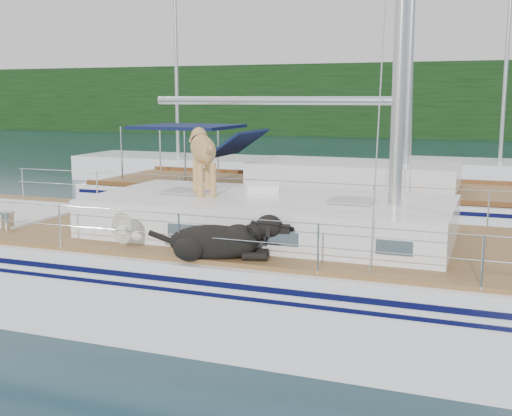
% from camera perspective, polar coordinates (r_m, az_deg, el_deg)
% --- Properties ---
extents(ground, '(120.00, 120.00, 0.00)m').
position_cam_1_polar(ground, '(10.12, -3.09, -8.98)').
color(ground, black).
rests_on(ground, ground).
extents(tree_line, '(90.00, 3.00, 6.00)m').
position_cam_1_polar(tree_line, '(53.90, 16.70, 9.14)').
color(tree_line, black).
rests_on(tree_line, ground).
extents(shore_bank, '(92.00, 1.00, 1.20)m').
position_cam_1_polar(shore_bank, '(55.16, 16.67, 6.66)').
color(shore_bank, '#595147').
rests_on(shore_bank, ground).
extents(main_sailboat, '(12.00, 3.94, 14.01)m').
position_cam_1_polar(main_sailboat, '(9.88, -2.66, -5.31)').
color(main_sailboat, white).
rests_on(main_sailboat, ground).
extents(neighbor_sailboat, '(11.00, 3.50, 13.30)m').
position_cam_1_polar(neighbor_sailboat, '(15.90, 4.81, 0.26)').
color(neighbor_sailboat, white).
rests_on(neighbor_sailboat, ground).
extents(bg_boat_west, '(8.00, 3.00, 11.65)m').
position_cam_1_polar(bg_boat_west, '(25.82, -6.91, 3.50)').
color(bg_boat_west, white).
rests_on(bg_boat_west, ground).
extents(bg_boat_center, '(7.20, 3.00, 11.65)m').
position_cam_1_polar(bg_boat_center, '(24.92, 20.79, 2.72)').
color(bg_boat_center, white).
rests_on(bg_boat_center, ground).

